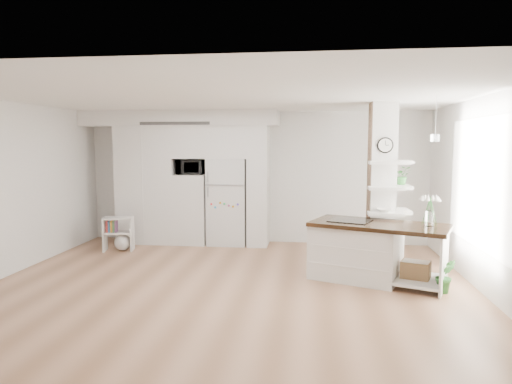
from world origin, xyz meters
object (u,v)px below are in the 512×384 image
at_px(refrigerator, 228,201).
at_px(bookshelf, 120,236).
at_px(floor_plant_a, 445,276).
at_px(kitchen_island, 364,249).

bearing_deg(refrigerator, bookshelf, -156.80).
bearing_deg(floor_plant_a, refrigerator, 142.52).
distance_m(refrigerator, bookshelf, 2.21).
relative_size(kitchen_island, floor_plant_a, 4.47).
bearing_deg(bookshelf, refrigerator, 11.98).
relative_size(refrigerator, kitchen_island, 0.81).
distance_m(refrigerator, kitchen_island, 3.33).
bearing_deg(kitchen_island, bookshelf, -175.40).
height_order(refrigerator, bookshelf, refrigerator).
bearing_deg(bookshelf, kitchen_island, -28.03).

